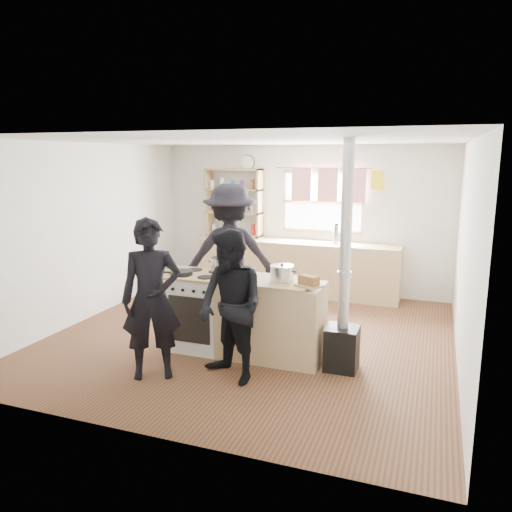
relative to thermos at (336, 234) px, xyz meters
name	(u,v)px	position (x,y,z in m)	size (l,w,h in m)	color
ground	(251,337)	(-0.65, -2.22, -1.07)	(5.00, 5.00, 0.01)	brown
back_counter	(297,268)	(-0.65, 0.00, -0.61)	(3.40, 0.55, 0.90)	tan
shelving_unit	(234,202)	(-1.85, 0.12, 0.45)	(1.00, 0.28, 1.20)	tan
thermos	(336,234)	(0.00, 0.00, 0.00)	(0.10, 0.10, 0.32)	silver
cooking_island	(246,316)	(-0.50, -2.77, -0.60)	(1.97, 0.64, 0.93)	silver
skillet_greens	(182,272)	(-1.28, -2.89, -0.10)	(0.32, 0.32, 0.05)	black
roast_tray	(240,272)	(-0.62, -2.70, -0.09)	(0.41, 0.35, 0.07)	silver
stockpot_stove	(221,265)	(-0.91, -2.59, -0.04)	(0.25, 0.25, 0.20)	#BBBBBE
stockpot_counter	(282,273)	(-0.07, -2.77, -0.04)	(0.27, 0.27, 0.20)	silver
bread_board	(309,282)	(0.27, -2.90, -0.08)	(0.34, 0.30, 0.12)	tan
flue_heater	(343,312)	(0.64, -2.82, -0.41)	(0.35, 0.35, 2.50)	black
person_near_left	(152,299)	(-1.21, -3.68, -0.21)	(0.62, 0.41, 1.70)	black
person_near_right	(231,307)	(-0.40, -3.48, -0.26)	(0.78, 0.60, 1.60)	black
person_far	(231,255)	(-1.10, -1.82, -0.08)	(1.26, 0.73, 1.96)	black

